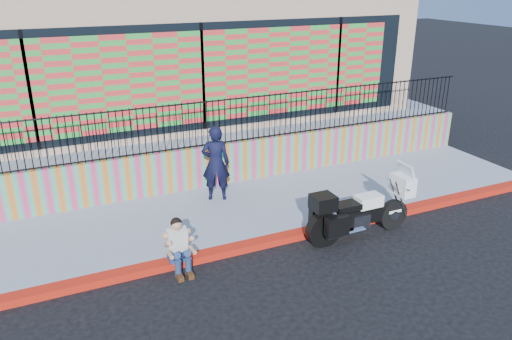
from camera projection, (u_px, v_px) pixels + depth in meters
ground at (270, 244)px, 10.66m from camera, size 90.00×90.00×0.00m
red_curb at (270, 241)px, 10.64m from camera, size 16.00×0.30×0.15m
sidewalk at (240, 210)px, 12.04m from camera, size 16.00×3.00×0.15m
mural_wall at (217, 164)px, 13.16m from camera, size 16.00×0.20×1.10m
metal_fence at (215, 122)px, 12.74m from camera, size 15.80×0.04×1.20m
elevated_platform at (167, 120)px, 17.52m from camera, size 16.00×10.00×1.25m
storefront_building at (163, 44)px, 16.37m from camera, size 14.00×8.06×4.00m
police_motorcycle at (358, 210)px, 10.72m from camera, size 2.50×0.83×1.56m
police_officer at (216, 163)px, 12.14m from camera, size 0.80×0.66×1.89m
seated_man at (180, 251)px, 9.53m from camera, size 0.54×0.71×1.06m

